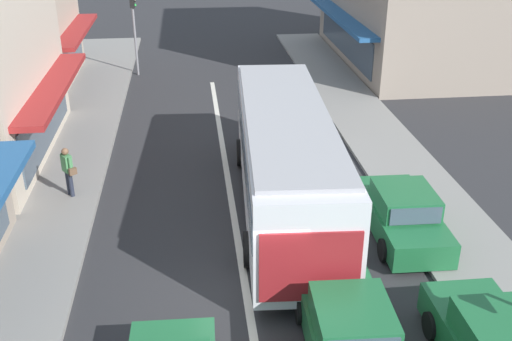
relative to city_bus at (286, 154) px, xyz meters
The scene contains 9 objects.
ground_plane 5.02m from the city_bus, 110.06° to the right, with size 140.00×140.00×0.00m, color #2D2D30.
lane_centre_line 2.49m from the city_bus, 166.91° to the right, with size 0.20×28.00×0.01m, color silver.
sidewalk_left 8.74m from the city_bus, 169.02° to the left, with size 5.20×44.00×0.14m, color gray.
kerb_right 5.21m from the city_bus, 19.48° to the left, with size 2.80×44.00×0.12m, color gray.
city_bus is the anchor object (origin of this frame).
sedan_queue_far_back 6.75m from the city_bus, 87.20° to the right, with size 2.03×4.27×1.47m.
parked_sedan_kerb_second 3.80m from the city_bus, 31.00° to the right, with size 1.99×4.25×1.47m.
traffic_light_downstreet 16.42m from the city_bus, 109.38° to the left, with size 0.33×0.24×4.20m.
pedestrian_with_handbag_near 6.87m from the city_bus, 167.85° to the left, with size 0.52×0.59×1.63m.
Camera 1 is at (-1.13, -11.72, 9.07)m, focal length 42.00 mm.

